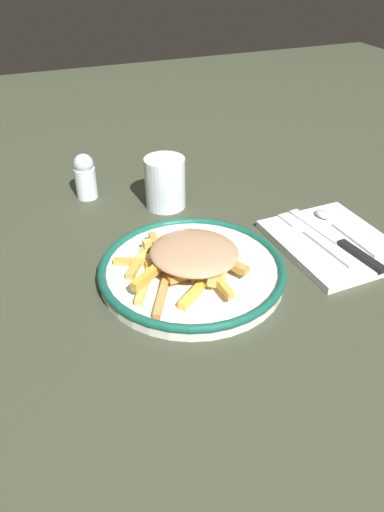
# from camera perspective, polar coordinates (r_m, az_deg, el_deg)

# --- Properties ---
(ground_plane) EXTENTS (2.60, 2.60, 0.00)m
(ground_plane) POSITION_cam_1_polar(r_m,az_deg,el_deg) (0.72, 0.00, -2.50)
(ground_plane) COLOR #363B2A
(plate) EXTENTS (0.28, 0.28, 0.02)m
(plate) POSITION_cam_1_polar(r_m,az_deg,el_deg) (0.71, 0.00, -1.67)
(plate) COLOR silver
(plate) RESTS_ON ground_plane
(fries_heap) EXTENTS (0.19, 0.18, 0.04)m
(fries_heap) POSITION_cam_1_polar(r_m,az_deg,el_deg) (0.69, -0.37, -0.17)
(fries_heap) COLOR #EEC561
(fries_heap) RESTS_ON plate
(napkin) EXTENTS (0.18, 0.21, 0.01)m
(napkin) POSITION_cam_1_polar(r_m,az_deg,el_deg) (0.82, 16.20, 1.53)
(napkin) COLOR white
(napkin) RESTS_ON ground_plane
(fork) EXTENTS (0.03, 0.18, 0.01)m
(fork) POSITION_cam_1_polar(r_m,az_deg,el_deg) (0.81, 14.14, 2.07)
(fork) COLOR silver
(fork) RESTS_ON napkin
(knife) EXTENTS (0.04, 0.21, 0.01)m
(knife) POSITION_cam_1_polar(r_m,az_deg,el_deg) (0.80, 17.20, 1.42)
(knife) COLOR black
(knife) RESTS_ON napkin
(spoon) EXTENTS (0.02, 0.15, 0.01)m
(spoon) POSITION_cam_1_polar(r_m,az_deg,el_deg) (0.85, 16.42, 3.64)
(spoon) COLOR silver
(spoon) RESTS_ON napkin
(water_glass) EXTENTS (0.07, 0.07, 0.09)m
(water_glass) POSITION_cam_1_polar(r_m,az_deg,el_deg) (0.89, -3.17, 8.57)
(water_glass) COLOR silver
(water_glass) RESTS_ON ground_plane
(salt_shaker) EXTENTS (0.04, 0.04, 0.09)m
(salt_shaker) POSITION_cam_1_polar(r_m,az_deg,el_deg) (0.94, -12.43, 9.15)
(salt_shaker) COLOR silver
(salt_shaker) RESTS_ON ground_plane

